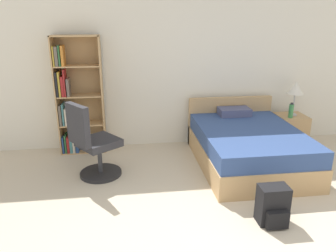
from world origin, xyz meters
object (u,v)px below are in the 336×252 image
Objects in this scene: nightstand at (290,130)px; backpack_black at (273,206)px; office_chair at (93,145)px; table_lamp at (296,89)px; water_bottle at (291,111)px; bed at (247,145)px; bookshelf at (74,100)px.

nightstand reaches higher than backpack_black.
office_chair is 1.87× the size of table_lamp.
table_lamp is at bearing 51.31° from water_bottle.
bed is 1.81× the size of office_chair.
office_chair is at bearing -70.82° from bookshelf.
office_chair is at bearing -167.65° from water_bottle.
nightstand is (1.01, 0.65, -0.03)m from bed.
water_bottle is at bearing -4.50° from bookshelf.
office_chair reaches higher than water_bottle.
office_chair is at bearing -165.86° from table_lamp.
bookshelf reaches higher than nightstand.
backpack_black is (-1.17, -2.00, -0.43)m from water_bottle.
bookshelf reaches higher than water_bottle.
table_lamp is at bearing 59.07° from backpack_black.
water_bottle is 0.59× the size of backpack_black.
table_lamp reaches higher than bed.
office_chair reaches higher than backpack_black.
bed reaches higher than backpack_black.
water_bottle is (-0.10, -0.13, -0.33)m from table_lamp.
office_chair is at bearing 145.90° from backpack_black.
backpack_black is (-1.27, -2.13, -0.76)m from table_lamp.
bookshelf is at bearing 135.08° from backpack_black.
table_lamp is (3.55, -0.14, 0.10)m from bookshelf.
bookshelf is at bearing 177.71° from table_lamp.
office_chair is (-2.20, -0.15, 0.18)m from bed.
table_lamp is 1.34× the size of backpack_black.
table_lamp is 2.59m from backpack_black.
office_chair is 2.50× the size of backpack_black.
nightstand is at bearing 52.99° from water_bottle.
water_bottle is (3.45, -0.27, -0.23)m from bookshelf.
water_bottle is at bearing -127.01° from nightstand.
nightstand is at bearing -139.76° from table_lamp.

